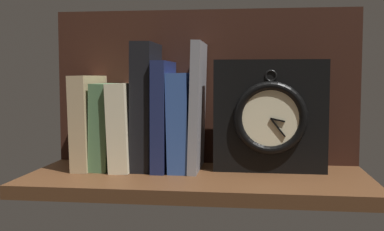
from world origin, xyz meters
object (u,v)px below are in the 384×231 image
at_px(book_green_romantic, 107,126).
at_px(book_blue_modern, 182,122).
at_px(book_tan_shortstories, 89,122).
at_px(book_black_skeptic, 146,106).
at_px(book_navy_bierce, 164,115).
at_px(book_cream_twain, 126,126).
at_px(framed_clock, 270,116).
at_px(book_gray_chess, 198,107).

bearing_deg(book_green_romantic, book_blue_modern, 0.00).
xyz_separation_m(book_green_romantic, book_blue_modern, (0.16, 0.00, 0.01)).
distance_m(book_tan_shortstories, book_black_skeptic, 0.13).
height_order(book_black_skeptic, book_navy_bierce, book_black_skeptic).
bearing_deg(book_tan_shortstories, book_navy_bierce, 0.00).
xyz_separation_m(book_cream_twain, framed_clock, (0.30, 0.00, 0.02)).
bearing_deg(book_green_romantic, framed_clock, 0.15).
bearing_deg(framed_clock, book_blue_modern, -179.71).
bearing_deg(book_navy_bierce, book_cream_twain, 180.00).
xyz_separation_m(book_tan_shortstories, framed_clock, (0.38, 0.00, 0.02)).
xyz_separation_m(book_black_skeptic, framed_clock, (0.25, 0.00, -0.02)).
relative_size(book_green_romantic, book_gray_chess, 0.68).
bearing_deg(book_black_skeptic, book_green_romantic, 180.00).
relative_size(book_cream_twain, book_blue_modern, 0.90).
bearing_deg(book_blue_modern, framed_clock, 0.29).
height_order(book_tan_shortstories, book_green_romantic, book_tan_shortstories).
bearing_deg(book_black_skeptic, framed_clock, 0.20).
bearing_deg(book_cream_twain, book_tan_shortstories, -180.00).
xyz_separation_m(book_black_skeptic, book_blue_modern, (0.07, 0.00, -0.03)).
distance_m(book_black_skeptic, book_gray_chess, 0.11).
relative_size(book_tan_shortstories, book_green_romantic, 1.09).
bearing_deg(framed_clock, book_tan_shortstories, -179.86).
height_order(book_cream_twain, book_black_skeptic, book_black_skeptic).
relative_size(book_cream_twain, book_black_skeptic, 0.68).
distance_m(book_blue_modern, framed_clock, 0.18).
bearing_deg(book_green_romantic, book_cream_twain, 0.00).
xyz_separation_m(book_green_romantic, book_black_skeptic, (0.08, 0.00, 0.04)).
distance_m(book_tan_shortstories, book_green_romantic, 0.04).
xyz_separation_m(book_navy_bierce, book_gray_chess, (0.07, 0.00, 0.02)).
bearing_deg(book_cream_twain, book_black_skeptic, 0.00).
bearing_deg(book_navy_bierce, framed_clock, 0.24).
xyz_separation_m(book_navy_bierce, framed_clock, (0.22, 0.00, 0.00)).
bearing_deg(book_green_romantic, book_navy_bierce, 0.00).
height_order(book_blue_modern, framed_clock, framed_clock).
relative_size(book_gray_chess, framed_clock, 1.16).
bearing_deg(book_tan_shortstories, book_green_romantic, 0.00).
height_order(book_tan_shortstories, book_cream_twain, book_tan_shortstories).
distance_m(book_tan_shortstories, book_navy_bierce, 0.16).
bearing_deg(book_blue_modern, book_green_romantic, 180.00).
relative_size(book_tan_shortstories, book_black_skeptic, 0.74).
xyz_separation_m(book_cream_twain, book_gray_chess, (0.15, 0.00, 0.04)).
relative_size(book_black_skeptic, book_blue_modern, 1.31).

